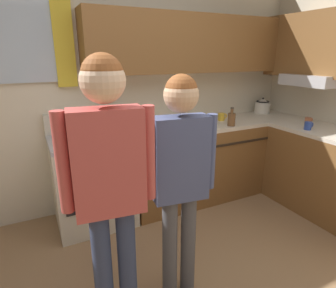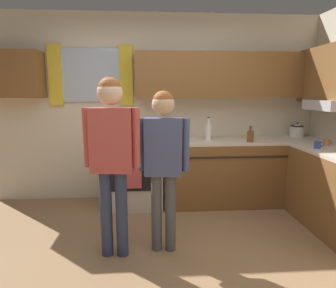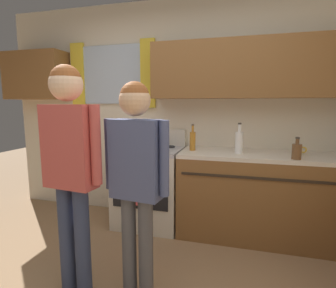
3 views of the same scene
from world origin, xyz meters
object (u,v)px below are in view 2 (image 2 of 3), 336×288
cup_terracotta (327,142)px  adult_left (112,147)px  adult_in_plaid (163,153)px  mug_mustard_yellow (248,135)px  stovetop_kettle (297,130)px  mug_cobalt_blue (318,145)px  bottle_milk_white (208,131)px  stove_oven (135,172)px  bottle_oil_amber (172,132)px  bottle_squat_brown (250,136)px

cup_terracotta → adult_left: adult_left is taller
adult_left → adult_in_plaid: size_ratio=1.07×
mug_mustard_yellow → stovetop_kettle: 0.78m
mug_cobalt_blue → adult_in_plaid: bearing=-165.0°
cup_terracotta → adult_in_plaid: (-2.00, -0.65, 0.03)m
bottle_milk_white → mug_cobalt_blue: 1.31m
mug_cobalt_blue → adult_in_plaid: adult_in_plaid is taller
mug_cobalt_blue → adult_left: size_ratio=0.07×
stove_oven → bottle_oil_amber: bearing=-0.7°
cup_terracotta → bottle_squat_brown: bearing=158.4°
stovetop_kettle → bottle_milk_white: bearing=-170.6°
cup_terracotta → bottle_oil_amber: bearing=163.1°
bottle_oil_amber → adult_left: adult_left is taller
bottle_milk_white → stove_oven: bearing=176.6°
stovetop_kettle → cup_terracotta: bearing=-90.4°
bottle_milk_white → bottle_oil_amber: bearing=173.7°
stove_oven → bottle_milk_white: 1.14m
cup_terracotta → mug_cobalt_blue: (-0.21, -0.17, 0.00)m
bottle_oil_amber → adult_left: size_ratio=0.17×
bottle_oil_amber → adult_in_plaid: size_ratio=0.18×
bottle_milk_white → mug_mustard_yellow: size_ratio=2.60×
mug_mustard_yellow → adult_in_plaid: 1.75m
bottle_squat_brown → adult_left: adult_left is taller
bottle_milk_white → mug_cobalt_blue: size_ratio=2.73×
adult_in_plaid → cup_terracotta: bearing=17.9°
bottle_squat_brown → bottle_milk_white: (-0.51, 0.17, 0.04)m
bottle_milk_white → adult_in_plaid: bearing=-120.1°
bottle_squat_brown → stovetop_kettle: stovetop_kettle is taller
stovetop_kettle → adult_in_plaid: adult_in_plaid is taller
stove_oven → adult_in_plaid: (0.33, -1.21, 0.51)m
bottle_squat_brown → mug_mustard_yellow: 0.27m
mug_mustard_yellow → stovetop_kettle: size_ratio=0.44×
bottle_squat_brown → adult_left: 1.94m
bottle_squat_brown → mug_cobalt_blue: bottle_squat_brown is taller
bottle_milk_white → adult_in_plaid: size_ratio=0.20×
cup_terracotta → stovetop_kettle: 0.72m
adult_left → bottle_squat_brown: bearing=32.2°
mug_mustard_yellow → bottle_oil_amber: bearing=-178.1°
bottle_milk_white → adult_left: bearing=-133.1°
mug_cobalt_blue → adult_left: 2.32m
cup_terracotta → mug_mustard_yellow: size_ratio=0.91×
mug_cobalt_blue → mug_mustard_yellow: mug_mustard_yellow is taller
bottle_oil_amber → stovetop_kettle: (1.83, 0.17, -0.01)m
mug_mustard_yellow → bottle_squat_brown: bearing=-103.9°
bottle_milk_white → adult_left: (-1.13, -1.21, 0.03)m
cup_terracotta → adult_in_plaid: 2.10m
mug_cobalt_blue → stovetop_kettle: bearing=76.4°
mug_cobalt_blue → cup_terracotta: bearing=38.1°
bottle_squat_brown → adult_in_plaid: size_ratio=0.13×
stovetop_kettle → bottle_oil_amber: bearing=-174.8°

